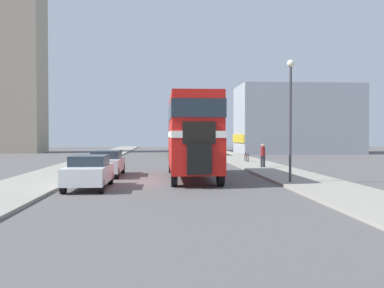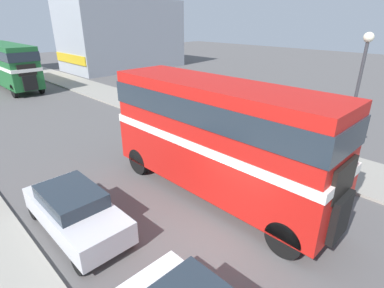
{
  "view_description": "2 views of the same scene",
  "coord_description": "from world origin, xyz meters",
  "px_view_note": "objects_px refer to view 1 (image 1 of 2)",
  "views": [
    {
      "loc": [
        -0.49,
        -21.31,
        2.41
      ],
      "look_at": [
        1.11,
        1.89,
        1.88
      ],
      "focal_mm": 40.0,
      "sensor_mm": 36.0,
      "label": 1
    },
    {
      "loc": [
        -6.66,
        -4.72,
        6.45
      ],
      "look_at": [
        1.11,
        3.13,
        1.76
      ],
      "focal_mm": 28.0,
      "sensor_mm": 36.0,
      "label": 2
    }
  ],
  "objects_px": {
    "car_parked_near": "(89,171)",
    "street_lamp": "(291,102)",
    "bicycle_on_pavement": "(247,157)",
    "bus_distant": "(180,133)",
    "car_parked_mid": "(107,163)",
    "double_decker_bus": "(192,130)",
    "pedestrian_walking": "(263,154)",
    "church_tower": "(20,6)"
  },
  "relations": [
    {
      "from": "car_parked_near",
      "to": "street_lamp",
      "type": "xyz_separation_m",
      "value": [
        9.38,
        1.0,
        3.2
      ]
    },
    {
      "from": "bicycle_on_pavement",
      "to": "street_lamp",
      "type": "bearing_deg",
      "value": -93.42
    },
    {
      "from": "bus_distant",
      "to": "bicycle_on_pavement",
      "type": "height_order",
      "value": "bus_distant"
    },
    {
      "from": "car_parked_mid",
      "to": "bicycle_on_pavement",
      "type": "xyz_separation_m",
      "value": [
        10.26,
        10.49,
        -0.28
      ]
    },
    {
      "from": "car_parked_near",
      "to": "bicycle_on_pavement",
      "type": "bearing_deg",
      "value": 57.62
    },
    {
      "from": "bicycle_on_pavement",
      "to": "double_decker_bus",
      "type": "bearing_deg",
      "value": -114.03
    },
    {
      "from": "pedestrian_walking",
      "to": "street_lamp",
      "type": "distance_m",
      "value": 9.57
    },
    {
      "from": "street_lamp",
      "to": "pedestrian_walking",
      "type": "bearing_deg",
      "value": 84.82
    },
    {
      "from": "bus_distant",
      "to": "church_tower",
      "type": "height_order",
      "value": "church_tower"
    },
    {
      "from": "double_decker_bus",
      "to": "church_tower",
      "type": "xyz_separation_m",
      "value": [
        -20.19,
        34.47,
        16.57
      ]
    },
    {
      "from": "street_lamp",
      "to": "church_tower",
      "type": "height_order",
      "value": "church_tower"
    },
    {
      "from": "car_parked_mid",
      "to": "bus_distant",
      "type": "bearing_deg",
      "value": 78.25
    },
    {
      "from": "double_decker_bus",
      "to": "car_parked_mid",
      "type": "distance_m",
      "value": 5.45
    },
    {
      "from": "street_lamp",
      "to": "church_tower",
      "type": "bearing_deg",
      "value": 123.39
    },
    {
      "from": "car_parked_mid",
      "to": "street_lamp",
      "type": "relative_size",
      "value": 0.74
    },
    {
      "from": "bus_distant",
      "to": "car_parked_mid",
      "type": "height_order",
      "value": "bus_distant"
    },
    {
      "from": "pedestrian_walking",
      "to": "church_tower",
      "type": "relative_size",
      "value": 0.04
    },
    {
      "from": "car_parked_mid",
      "to": "church_tower",
      "type": "relative_size",
      "value": 0.11
    },
    {
      "from": "car_parked_near",
      "to": "pedestrian_walking",
      "type": "distance_m",
      "value": 14.34
    },
    {
      "from": "pedestrian_walking",
      "to": "car_parked_mid",
      "type": "bearing_deg",
      "value": -156.92
    },
    {
      "from": "car_parked_near",
      "to": "pedestrian_walking",
      "type": "relative_size",
      "value": 2.52
    },
    {
      "from": "double_decker_bus",
      "to": "pedestrian_walking",
      "type": "bearing_deg",
      "value": 48.47
    },
    {
      "from": "church_tower",
      "to": "street_lamp",
      "type": "bearing_deg",
      "value": -56.61
    },
    {
      "from": "pedestrian_walking",
      "to": "bicycle_on_pavement",
      "type": "height_order",
      "value": "pedestrian_walking"
    },
    {
      "from": "bus_distant",
      "to": "street_lamp",
      "type": "bearing_deg",
      "value": -82.13
    },
    {
      "from": "car_parked_mid",
      "to": "car_parked_near",
      "type": "bearing_deg",
      "value": -90.26
    },
    {
      "from": "car_parked_mid",
      "to": "double_decker_bus",
      "type": "bearing_deg",
      "value": -19.48
    },
    {
      "from": "car_parked_mid",
      "to": "pedestrian_walking",
      "type": "xyz_separation_m",
      "value": [
        10.18,
        4.34,
        0.27
      ]
    },
    {
      "from": "bicycle_on_pavement",
      "to": "church_tower",
      "type": "distance_m",
      "value": 38.77
    },
    {
      "from": "car_parked_near",
      "to": "street_lamp",
      "type": "distance_m",
      "value": 9.96
    },
    {
      "from": "double_decker_bus",
      "to": "church_tower",
      "type": "bearing_deg",
      "value": 120.36
    },
    {
      "from": "street_lamp",
      "to": "car_parked_near",
      "type": "bearing_deg",
      "value": -173.92
    },
    {
      "from": "bicycle_on_pavement",
      "to": "street_lamp",
      "type": "xyz_separation_m",
      "value": [
        -0.91,
        -15.23,
        3.47
      ]
    },
    {
      "from": "church_tower",
      "to": "bus_distant",
      "type": "bearing_deg",
      "value": -20.35
    },
    {
      "from": "car_parked_mid",
      "to": "street_lamp",
      "type": "distance_m",
      "value": 10.96
    },
    {
      "from": "car_parked_near",
      "to": "car_parked_mid",
      "type": "distance_m",
      "value": 5.74
    },
    {
      "from": "bicycle_on_pavement",
      "to": "car_parked_near",
      "type": "bearing_deg",
      "value": -122.38
    },
    {
      "from": "car_parked_mid",
      "to": "street_lamp",
      "type": "height_order",
      "value": "street_lamp"
    },
    {
      "from": "pedestrian_walking",
      "to": "bus_distant",
      "type": "bearing_deg",
      "value": 103.4
    },
    {
      "from": "double_decker_bus",
      "to": "bicycle_on_pavement",
      "type": "xyz_separation_m",
      "value": [
        5.44,
        12.2,
        -2.15
      ]
    },
    {
      "from": "bus_distant",
      "to": "street_lamp",
      "type": "distance_m",
      "value": 30.18
    },
    {
      "from": "double_decker_bus",
      "to": "bicycle_on_pavement",
      "type": "distance_m",
      "value": 13.53
    }
  ]
}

